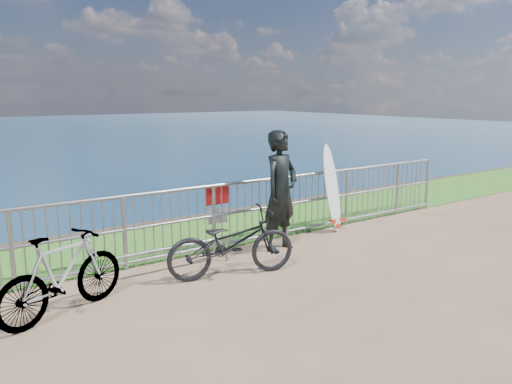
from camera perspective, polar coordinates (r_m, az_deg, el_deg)
grass_strip at (r=9.44m, az=-5.49°, el=-4.48°), size 120.00×120.00×0.00m
railing at (r=8.39m, az=-1.80°, el=-2.41°), size 10.06×0.10×1.13m
surfer at (r=8.15m, az=2.86°, el=0.12°), size 0.83×0.66×1.98m
surfboard at (r=9.41m, az=8.74°, el=0.08°), size 0.52×0.49×1.65m
bicycle_near at (r=7.06m, az=-2.82°, el=-5.84°), size 1.95×1.08×0.97m
bicycle_far at (r=6.25m, az=-21.26°, el=-8.78°), size 1.72×1.04×1.00m
bike_rack at (r=7.33m, az=-9.29°, el=-6.56°), size 1.96×0.05×0.41m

